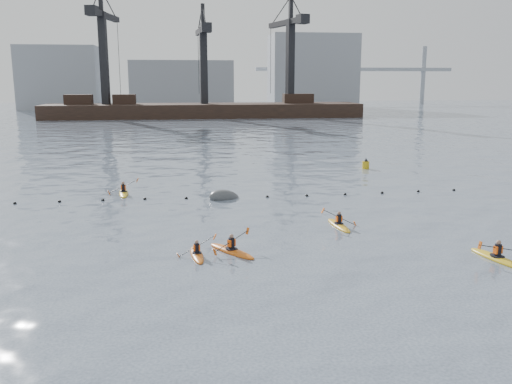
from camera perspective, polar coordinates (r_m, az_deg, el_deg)
The scene contains 11 objects.
ground at distance 19.42m, azimuth 8.68°, elevation -14.70°, with size 400.00×400.00×0.00m, color #3B4756.
float_line at distance 40.37m, azimuth -0.96°, elevation -0.50°, with size 33.24×0.73×0.24m.
barge_pier at distance 126.91m, azimuth -5.54°, elevation 8.69°, with size 72.00×19.30×29.50m.
skyline at distance 167.08m, azimuth -5.29°, elevation 11.95°, with size 141.00×28.00×22.00m.
kayaker_0 at distance 27.29m, azimuth -6.24°, elevation -6.50°, with size 2.01×2.90×1.17m.
kayaker_1 at distance 29.01m, azimuth 24.05°, elevation -6.33°, with size 2.37×3.61×1.19m.
kayaker_2 at distance 27.69m, azimuth -2.58°, elevation -6.14°, with size 2.47×3.17×1.22m.
kayaker_3 at distance 32.78m, azimuth 8.71°, elevation -3.42°, with size 2.27×3.28×1.31m.
kayaker_5 at distance 42.74m, azimuth -13.77°, elevation -0.05°, with size 2.36×3.44×1.32m.
mooring_buoy at distance 40.09m, azimuth -3.34°, elevation -0.65°, with size 2.51×1.48×1.26m, color #393C3E.
nav_buoy at distance 54.28m, azimuth 11.47°, elevation 2.81°, with size 0.68×0.68×1.24m.
Camera 1 is at (-5.11, -16.64, 8.62)m, focal length 38.00 mm.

